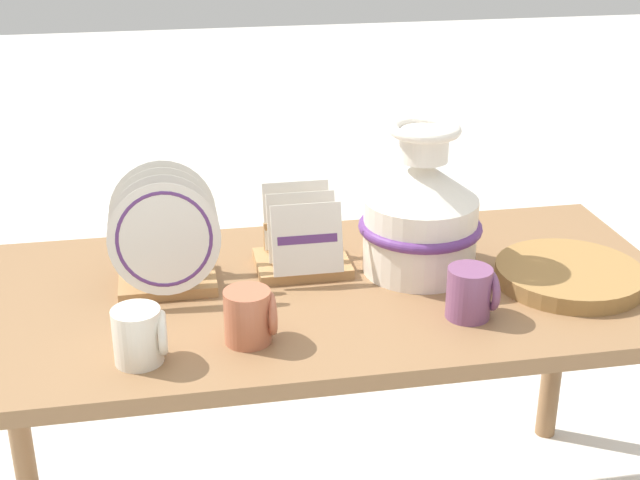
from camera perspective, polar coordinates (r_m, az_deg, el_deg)
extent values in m
cube|color=olive|center=(1.91, 0.00, -3.52)|extent=(1.53, 0.72, 0.03)
cylinder|color=olive|center=(2.36, -19.10, -8.84)|extent=(0.06, 0.06, 0.65)
cylinder|color=olive|center=(2.54, 14.90, -5.84)|extent=(0.06, 0.06, 0.65)
cylinder|color=white|center=(1.96, 6.40, 0.33)|extent=(0.25, 0.25, 0.17)
cone|color=white|center=(1.91, 6.57, 3.85)|extent=(0.25, 0.25, 0.09)
cylinder|color=white|center=(1.89, 6.68, 6.05)|extent=(0.10, 0.10, 0.07)
torus|color=white|center=(1.88, 6.73, 7.04)|extent=(0.15, 0.15, 0.02)
torus|color=#60337A|center=(1.95, 6.43, 0.88)|extent=(0.27, 0.27, 0.02)
cube|color=tan|center=(1.93, -9.72, -2.52)|extent=(0.20, 0.16, 0.02)
cylinder|color=tan|center=(1.98, -11.93, -0.72)|extent=(0.01, 0.01, 0.07)
cylinder|color=tan|center=(1.98, -7.79, -0.42)|extent=(0.01, 0.01, 0.07)
cylinder|color=white|center=(1.82, -9.93, 0.08)|extent=(0.23, 0.07, 0.22)
torus|color=#5B3375|center=(1.82, -9.93, 0.07)|extent=(0.20, 0.06, 0.19)
cylinder|color=white|center=(1.86, -9.96, 0.64)|extent=(0.23, 0.07, 0.22)
cylinder|color=white|center=(1.91, -10.00, 1.18)|extent=(0.23, 0.07, 0.22)
cylinder|color=white|center=(1.95, -10.03, 1.69)|extent=(0.23, 0.07, 0.22)
cube|color=tan|center=(1.98, -1.15, -1.50)|extent=(0.20, 0.16, 0.02)
cylinder|color=tan|center=(2.01, -3.47, 0.23)|extent=(0.01, 0.01, 0.07)
cylinder|color=tan|center=(2.03, 0.53, 0.52)|extent=(0.01, 0.01, 0.07)
cube|color=white|center=(1.88, -0.82, 0.05)|extent=(0.15, 0.05, 0.15)
cube|color=white|center=(1.95, -1.17, 0.86)|extent=(0.15, 0.05, 0.15)
cube|color=white|center=(2.01, -1.50, 1.62)|extent=(0.15, 0.05, 0.15)
cube|color=#5B3375|center=(1.88, -0.81, 0.05)|extent=(0.13, 0.01, 0.02)
cylinder|color=olive|center=(1.99, 15.61, -2.52)|extent=(0.32, 0.32, 0.01)
cylinder|color=olive|center=(1.99, 15.64, -2.28)|extent=(0.32, 0.32, 0.01)
cylinder|color=olive|center=(1.98, 15.67, -2.05)|extent=(0.32, 0.32, 0.01)
cylinder|color=olive|center=(1.98, 15.70, -1.82)|extent=(0.32, 0.32, 0.01)
cylinder|color=#B76647|center=(1.68, -4.66, -4.89)|extent=(0.09, 0.09, 0.10)
torus|color=#B76647|center=(1.68, -3.15, -4.71)|extent=(0.02, 0.08, 0.08)
cylinder|color=#7A4770|center=(1.78, 9.50, -3.35)|extent=(0.09, 0.09, 0.10)
torus|color=#7A4770|center=(1.80, 10.85, -3.16)|extent=(0.02, 0.08, 0.08)
cylinder|color=silver|center=(1.64, -11.60, -6.03)|extent=(0.09, 0.09, 0.10)
torus|color=silver|center=(1.64, -10.05, -5.85)|extent=(0.02, 0.08, 0.08)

